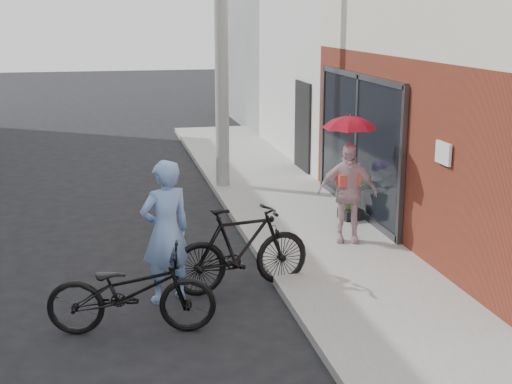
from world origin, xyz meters
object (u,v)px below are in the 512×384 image
object	(u,v)px
utility_pole	(221,21)
bike_left	(132,291)
bike_right	(241,249)
kimono_woman	(347,193)
officer	(166,232)
planter	(350,214)

from	to	relation	value
utility_pole	bike_left	size ratio (longest dim) A/B	3.57
bike_left	utility_pole	bearing A→B (deg)	-10.11
bike_left	bike_right	distance (m)	1.83
utility_pole	kimono_woman	xyz separation A→B (m)	(1.29, -4.17, -2.59)
bike_right	kimono_woman	xyz separation A→B (m)	(1.98, 1.41, 0.33)
bike_left	bike_right	size ratio (longest dim) A/B	1.01
officer	kimono_woman	bearing A→B (deg)	-172.31
bike_left	planter	size ratio (longest dim) A/B	5.65
officer	planter	distance (m)	4.47
officer	planter	xyz separation A→B (m)	(3.47, 2.72, -0.73)
utility_pole	bike_left	distance (m)	7.59
bike_left	bike_right	world-z (taller)	bike_right
officer	bike_left	bearing A→B (deg)	41.25
planter	utility_pole	bearing A→B (deg)	120.54
utility_pole	officer	bearing A→B (deg)	-106.46
bike_right	kimono_woman	bearing A→B (deg)	-64.75
utility_pole	bike_right	distance (m)	6.33
kimono_woman	planter	distance (m)	1.44
utility_pole	bike_right	world-z (taller)	utility_pole
utility_pole	bike_left	world-z (taller)	utility_pole
officer	planter	bearing A→B (deg)	-161.85
officer	planter	size ratio (longest dim) A/B	5.41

